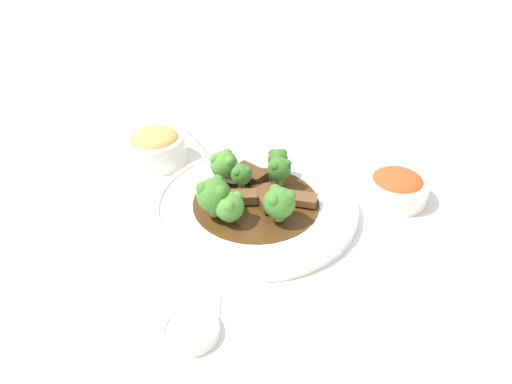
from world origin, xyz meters
TOP-DOWN VIEW (x-y plane):
  - ground_plane at (0.00, 0.00)m, footprint 4.00×4.00m
  - main_plate at (0.00, 0.00)m, footprint 0.31×0.31m
  - beef_strip_0 at (-0.03, -0.01)m, footprint 0.08×0.04m
  - beef_strip_1 at (-0.02, 0.06)m, footprint 0.06×0.06m
  - beef_strip_2 at (0.06, 0.01)m, footprint 0.06×0.03m
  - beef_strip_3 at (0.02, 0.00)m, footprint 0.06×0.07m
  - broccoli_floret_0 at (-0.03, 0.02)m, footprint 0.03×0.03m
  - broccoli_floret_1 at (-0.03, -0.05)m, footprint 0.04×0.04m
  - broccoli_floret_2 at (-0.06, 0.04)m, footprint 0.04×0.04m
  - broccoli_floret_3 at (0.04, -0.04)m, footprint 0.05×0.05m
  - broccoli_floret_4 at (0.02, 0.08)m, footprint 0.03×0.03m
  - broccoli_floret_5 at (-0.05, -0.04)m, footprint 0.05×0.05m
  - broccoli_floret_6 at (0.03, 0.04)m, footprint 0.04×0.04m
  - serving_spoon at (-0.06, 0.08)m, footprint 0.18×0.21m
  - side_bowl_kimchi at (0.21, 0.06)m, footprint 0.10×0.10m
  - side_bowl_appetizer at (-0.19, 0.12)m, footprint 0.10×0.10m
  - sauce_dish at (-0.04, -0.24)m, footprint 0.07×0.07m
  - paper_napkin at (-0.06, -0.22)m, footprint 0.11×0.09m

SIDE VIEW (x-z plane):
  - ground_plane at x=0.00m, z-range 0.00..0.00m
  - paper_napkin at x=-0.06m, z-range 0.00..0.01m
  - sauce_dish at x=-0.04m, z-range 0.00..0.01m
  - main_plate at x=0.00m, z-range 0.00..0.02m
  - side_bowl_kimchi at x=0.21m, z-range 0.00..0.05m
  - beef_strip_2 at x=0.06m, z-range 0.02..0.03m
  - beef_strip_1 at x=-0.02m, z-range 0.02..0.03m
  - serving_spoon at x=-0.06m, z-range 0.02..0.03m
  - beef_strip_3 at x=0.02m, z-range 0.02..0.03m
  - beef_strip_0 at x=-0.03m, z-range 0.02..0.03m
  - side_bowl_appetizer at x=-0.19m, z-range 0.00..0.06m
  - broccoli_floret_1 at x=-0.03m, z-range 0.02..0.07m
  - broccoli_floret_0 at x=-0.03m, z-range 0.03..0.07m
  - broccoli_floret_4 at x=0.02m, z-range 0.03..0.07m
  - broccoli_floret_3 at x=0.04m, z-range 0.02..0.07m
  - broccoli_floret_2 at x=-0.06m, z-range 0.02..0.08m
  - broccoli_floret_6 at x=0.03m, z-range 0.03..0.08m
  - broccoli_floret_5 at x=-0.05m, z-range 0.02..0.08m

